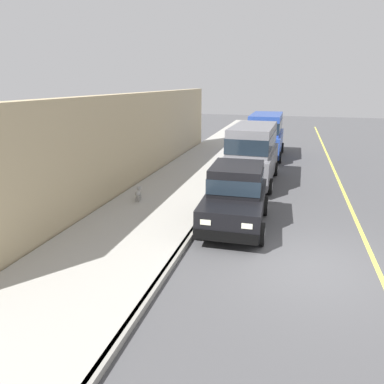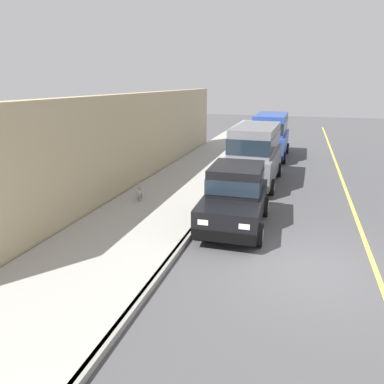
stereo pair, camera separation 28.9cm
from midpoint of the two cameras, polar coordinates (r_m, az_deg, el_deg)
The scene contains 9 objects.
ground_plane at distance 9.03m, azimuth 17.73°, elevation -11.44°, with size 80.00×80.00×0.00m, color #4C4C4F.
curb at distance 9.37m, azimuth -2.36°, elevation -8.95°, with size 0.16×64.00×0.14m, color gray.
sidewalk at distance 10.03m, azimuth -12.26°, elevation -7.49°, with size 3.60×64.00×0.14m, color #A8A59E.
lane_centre_line at distance 9.27m, azimuth 27.85°, elevation -11.97°, with size 0.12×57.60×0.01m, color #E0D64C.
car_black_hatchback at distance 10.61m, azimuth 6.43°, elevation -0.50°, with size 2.06×3.86×1.88m.
car_grey_van at distance 15.29m, azimuth 9.38°, elevation 6.63°, with size 2.22×4.95×2.52m.
car_blue_van at distance 20.95m, azimuth 11.65°, elevation 9.47°, with size 2.16×4.91×2.52m.
dog_grey at distance 12.74m, azimuth -9.53°, elevation -0.09°, with size 0.32×0.74×0.49m.
building_facade at distance 15.65m, azimuth -9.17°, elevation 8.85°, with size 0.50×20.00×3.84m, color tan.
Camera 1 is at (-0.68, -7.98, 4.27)m, focal length 32.27 mm.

